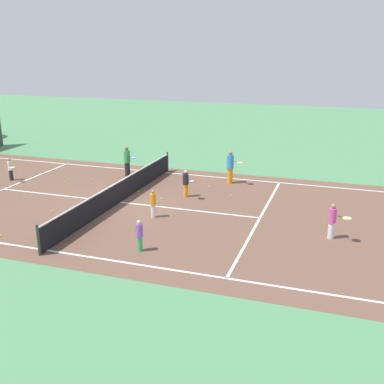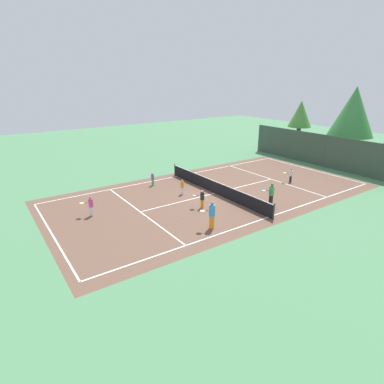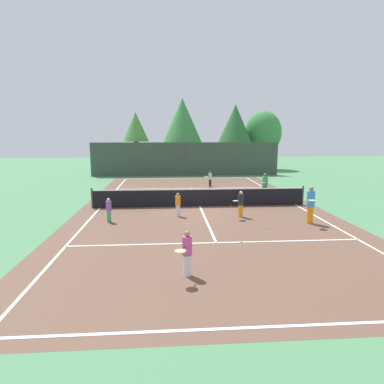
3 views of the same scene
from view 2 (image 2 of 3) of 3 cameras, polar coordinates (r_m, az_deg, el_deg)
name	(u,v)px [view 2 (image 2 of 3)]	position (r m, az deg, el deg)	size (l,w,h in m)	color
ground_plane	(215,193)	(24.55, 4.18, -0.24)	(80.00, 80.00, 0.00)	#4C8456
court_surface	(215,193)	(24.55, 4.18, -0.23)	(13.00, 25.00, 0.01)	brown
tennis_net	(215,187)	(24.38, 4.21, 0.89)	(11.90, 0.10, 1.10)	#333833
perimeter_fence	(324,151)	(34.39, 22.91, 6.88)	(18.00, 0.12, 3.20)	#384C3D
tree_1	(353,112)	(37.65, 27.22, 12.83)	(4.57, 4.57, 7.73)	brown
tree_3	(300,115)	(38.35, 19.08, 13.09)	(2.59, 2.59, 6.13)	brown
player_0	(271,194)	(22.56, 14.18, -0.38)	(0.67, 0.91, 1.64)	#232328
player_1	(290,175)	(28.30, 17.45, 2.93)	(0.71, 0.75, 1.17)	#232328
player_2	(182,187)	(24.12, -1.79, 0.95)	(0.25, 0.25, 1.17)	silver
player_3	(91,206)	(21.31, -17.91, -2.39)	(0.57, 0.86, 1.34)	silver
player_4	(153,179)	(26.35, -7.16, 2.40)	(0.24, 0.24, 1.13)	#3FA559
player_5	(202,199)	(21.56, 1.80, -1.20)	(0.71, 0.78, 1.29)	orange
player_6	(212,215)	(18.57, 3.60, -4.11)	(0.60, 0.94, 1.71)	orange
tennis_ball_0	(212,190)	(25.21, 3.57, 0.41)	(0.07, 0.07, 0.07)	#CCE533
tennis_ball_1	(211,218)	(20.13, 3.53, -4.78)	(0.07, 0.07, 0.07)	#CCE533
tennis_ball_2	(290,174)	(30.87, 17.42, 3.18)	(0.07, 0.07, 0.07)	#CCE533
tennis_ball_3	(221,172)	(30.00, 5.25, 3.56)	(0.07, 0.07, 0.07)	#CCE533
tennis_ball_4	(270,195)	(24.69, 14.01, -0.60)	(0.07, 0.07, 0.07)	#CCE533
tennis_ball_5	(202,173)	(29.68, 1.80, 3.45)	(0.07, 0.07, 0.07)	#CCE533
tennis_ball_6	(229,200)	(23.23, 6.64, -1.43)	(0.07, 0.07, 0.07)	#CCE533
tennis_ball_7	(270,189)	(26.02, 14.06, 0.45)	(0.07, 0.07, 0.07)	#CCE533
tennis_ball_8	(146,216)	(20.57, -8.36, -4.42)	(0.07, 0.07, 0.07)	#CCE533
tennis_ball_9	(219,181)	(27.35, 4.95, 1.94)	(0.07, 0.07, 0.07)	#CCE533
tennis_ball_10	(206,201)	(22.86, 2.64, -1.67)	(0.07, 0.07, 0.07)	#CCE533
tennis_ball_11	(254,173)	(30.42, 11.24, 3.48)	(0.07, 0.07, 0.07)	#CCE533
tennis_ball_12	(183,218)	(20.19, -1.62, -4.68)	(0.07, 0.07, 0.07)	#CCE533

